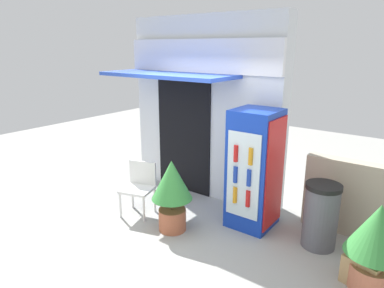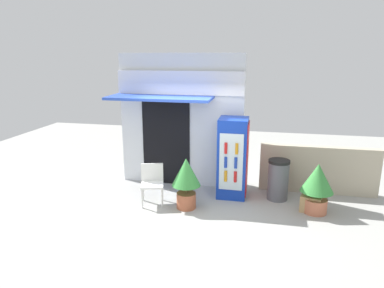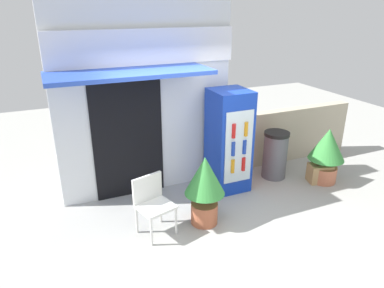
{
  "view_description": "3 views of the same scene",
  "coord_description": "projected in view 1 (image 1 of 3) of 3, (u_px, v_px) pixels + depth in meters",
  "views": [
    {
      "loc": [
        2.93,
        -3.22,
        2.65
      ],
      "look_at": [
        -0.03,
        0.73,
        1.23
      ],
      "focal_mm": 31.99,
      "sensor_mm": 36.0,
      "label": 1
    },
    {
      "loc": [
        1.47,
        -6.32,
        3.17
      ],
      "look_at": [
        -0.04,
        0.8,
        1.26
      ],
      "focal_mm": 32.63,
      "sensor_mm": 36.0,
      "label": 2
    },
    {
      "loc": [
        -2.03,
        -3.83,
        3.11
      ],
      "look_at": [
        -0.02,
        0.82,
        1.08
      ],
      "focal_mm": 32.94,
      "sensor_mm": 36.0,
      "label": 3
    }
  ],
  "objects": [
    {
      "name": "potted_plant_near_shop",
      "position": [
        172.0,
        188.0,
        4.95
      ],
      "size": [
        0.6,
        0.6,
        1.09
      ],
      "color": "#AD5B3D",
      "rests_on": "ground"
    },
    {
      "name": "plastic_chair",
      "position": [
        140.0,
        184.0,
        5.53
      ],
      "size": [
        0.58,
        0.55,
        0.85
      ],
      "color": "silver",
      "rests_on": "ground"
    },
    {
      "name": "cardboard_box",
      "position": [
        363.0,
        272.0,
        3.89
      ],
      "size": [
        0.47,
        0.39,
        0.35
      ],
      "primitive_type": "cube",
      "rotation": [
        0.0,
        0.0,
        -0.28
      ],
      "color": "tan",
      "rests_on": "ground"
    },
    {
      "name": "drink_cooler",
      "position": [
        254.0,
        169.0,
        5.05
      ],
      "size": [
        0.65,
        0.72,
        1.79
      ],
      "color": "#1438B2",
      "rests_on": "ground"
    },
    {
      "name": "trash_bin",
      "position": [
        321.0,
        216.0,
        4.59
      ],
      "size": [
        0.47,
        0.47,
        0.91
      ],
      "color": "#595960",
      "rests_on": "ground"
    },
    {
      "name": "storefront_building",
      "position": [
        204.0,
        106.0,
        6.06
      ],
      "size": [
        3.02,
        1.24,
        3.16
      ],
      "color": "silver",
      "rests_on": "ground"
    },
    {
      "name": "potted_plant_curbside",
      "position": [
        376.0,
        240.0,
        3.71
      ],
      "size": [
        0.65,
        0.65,
        1.04
      ],
      "color": "#BC6B4C",
      "rests_on": "ground"
    },
    {
      "name": "ground",
      "position": [
        163.0,
        238.0,
        4.89
      ],
      "size": [
        16.0,
        16.0,
        0.0
      ],
      "primitive_type": "plane",
      "color": "#A3A39E"
    }
  ]
}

